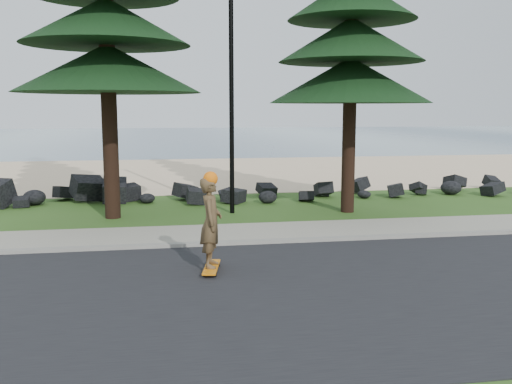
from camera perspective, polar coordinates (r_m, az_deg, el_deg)
ground at (r=14.18m, az=-0.75°, el=-4.42°), size 160.00×160.00×0.00m
road at (r=9.91m, az=3.34°, el=-10.03°), size 160.00×7.00×0.02m
kerb at (r=13.30m, az=-0.15°, el=-5.05°), size 160.00×0.20×0.10m
sidewalk at (r=14.36m, az=-0.88°, el=-4.09°), size 160.00×2.00×0.08m
beach_sand at (r=28.42m, az=-5.28°, el=2.00°), size 160.00×15.00×0.01m
ocean at (r=64.77m, az=-7.78°, el=5.51°), size 160.00×58.00×0.01m
seawall_boulders at (r=19.63m, az=-3.28°, el=-0.84°), size 60.00×2.40×1.10m
lamp_post at (r=17.03m, az=-2.48°, el=11.72°), size 0.25×0.14×8.14m
skateboarder at (r=10.92m, az=-4.52°, el=-3.06°), size 0.53×1.07×1.94m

